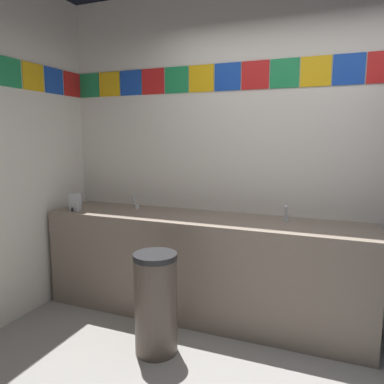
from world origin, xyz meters
The scene contains 6 objects.
wall_back centered at (0.00, 1.52, 1.41)m, with size 4.54×0.09×2.82m.
vanity_counter centered at (-0.85, 1.19, 0.44)m, with size 2.75×0.59×0.87m.
faucet_left centered at (-1.53, 1.28, 0.92)m, with size 0.04×0.10×0.14m.
faucet_right centered at (-0.16, 1.28, 0.92)m, with size 0.04×0.10×0.14m.
soap_dispenser centered at (-2.01, 1.02, 0.95)m, with size 0.09×0.09×0.16m.
trash_bin centered at (-0.95, 0.54, 0.37)m, with size 0.31×0.31×0.73m.
Camera 1 is at (0.19, -1.63, 1.54)m, focal length 34.04 mm.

